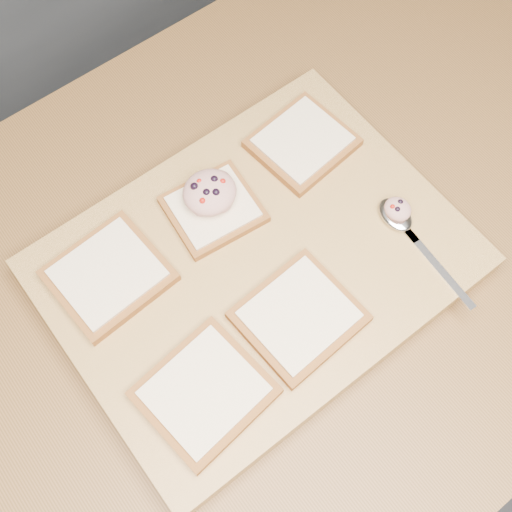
{
  "coord_description": "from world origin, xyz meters",
  "views": [
    {
      "loc": [
        -0.34,
        -0.26,
        1.66
      ],
      "look_at": [
        -0.14,
        -0.01,
        0.95
      ],
      "focal_mm": 45.0,
      "sensor_mm": 36.0,
      "label": 1
    }
  ],
  "objects_px": {
    "cutting_board": "(256,266)",
    "bread_far_center": "(213,209)",
    "spoon": "(402,222)",
    "tuna_salad_dollop": "(210,192)"
  },
  "relations": [
    {
      "from": "bread_far_center",
      "to": "spoon",
      "type": "height_order",
      "value": "bread_far_center"
    },
    {
      "from": "tuna_salad_dollop",
      "to": "bread_far_center",
      "type": "bearing_deg",
      "value": -109.48
    },
    {
      "from": "cutting_board",
      "to": "spoon",
      "type": "bearing_deg",
      "value": -22.54
    },
    {
      "from": "cutting_board",
      "to": "tuna_salad_dollop",
      "type": "distance_m",
      "value": 0.11
    },
    {
      "from": "cutting_board",
      "to": "spoon",
      "type": "xyz_separation_m",
      "value": [
        0.18,
        -0.07,
        0.02
      ]
    },
    {
      "from": "cutting_board",
      "to": "tuna_salad_dollop",
      "type": "bearing_deg",
      "value": 88.95
    },
    {
      "from": "tuna_salad_dollop",
      "to": "spoon",
      "type": "distance_m",
      "value": 0.24
    },
    {
      "from": "spoon",
      "to": "bread_far_center",
      "type": "bearing_deg",
      "value": 138.07
    },
    {
      "from": "cutting_board",
      "to": "tuna_salad_dollop",
      "type": "xyz_separation_m",
      "value": [
        0.0,
        0.1,
        0.05
      ]
    },
    {
      "from": "cutting_board",
      "to": "bread_far_center",
      "type": "distance_m",
      "value": 0.09
    }
  ]
}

